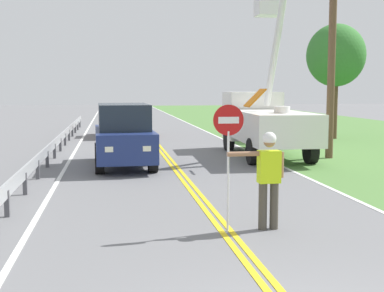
{
  "coord_description": "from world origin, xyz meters",
  "views": [
    {
      "loc": [
        -2.04,
        -4.65,
        2.62
      ],
      "look_at": [
        -0.1,
        8.17,
        1.2
      ],
      "focal_mm": 49.42,
      "sensor_mm": 36.0,
      "label": 1
    }
  ],
  "objects_px": {
    "oncoming_sedan_second": "(120,121)",
    "roadside_tree_verge": "(336,56)",
    "utility_pole_near": "(332,45)",
    "flagger_worker": "(268,174)",
    "oncoming_suv_nearest": "(124,135)",
    "stop_sign_paddle": "(228,139)",
    "utility_bucket_truck": "(264,119)"
  },
  "relations": [
    {
      "from": "oncoming_sedan_second",
      "to": "utility_pole_near",
      "type": "distance_m",
      "value": 13.25
    },
    {
      "from": "utility_bucket_truck",
      "to": "roadside_tree_verge",
      "type": "relative_size",
      "value": 1.16
    },
    {
      "from": "roadside_tree_verge",
      "to": "stop_sign_paddle",
      "type": "bearing_deg",
      "value": -119.21
    },
    {
      "from": "utility_bucket_truck",
      "to": "roadside_tree_verge",
      "type": "bearing_deg",
      "value": 47.35
    },
    {
      "from": "flagger_worker",
      "to": "roadside_tree_verge",
      "type": "height_order",
      "value": "roadside_tree_verge"
    },
    {
      "from": "stop_sign_paddle",
      "to": "oncoming_sedan_second",
      "type": "relative_size",
      "value": 0.57
    },
    {
      "from": "oncoming_suv_nearest",
      "to": "roadside_tree_verge",
      "type": "bearing_deg",
      "value": 36.8
    },
    {
      "from": "stop_sign_paddle",
      "to": "utility_bucket_truck",
      "type": "xyz_separation_m",
      "value": [
        3.79,
        10.68,
        -0.27
      ]
    },
    {
      "from": "utility_bucket_truck",
      "to": "oncoming_suv_nearest",
      "type": "height_order",
      "value": "utility_bucket_truck"
    },
    {
      "from": "utility_bucket_truck",
      "to": "stop_sign_paddle",
      "type": "bearing_deg",
      "value": -109.53
    },
    {
      "from": "flagger_worker",
      "to": "utility_pole_near",
      "type": "relative_size",
      "value": 0.23
    },
    {
      "from": "stop_sign_paddle",
      "to": "oncoming_suv_nearest",
      "type": "xyz_separation_m",
      "value": [
        -1.7,
        8.45,
        -0.65
      ]
    },
    {
      "from": "stop_sign_paddle",
      "to": "roadside_tree_verge",
      "type": "distance_m",
      "value": 19.31
    },
    {
      "from": "oncoming_suv_nearest",
      "to": "roadside_tree_verge",
      "type": "relative_size",
      "value": 0.79
    },
    {
      "from": "oncoming_suv_nearest",
      "to": "utility_pole_near",
      "type": "distance_m",
      "value": 8.39
    },
    {
      "from": "oncoming_sedan_second",
      "to": "utility_pole_near",
      "type": "bearing_deg",
      "value": -53.37
    },
    {
      "from": "oncoming_suv_nearest",
      "to": "flagger_worker",
      "type": "bearing_deg",
      "value": -73.65
    },
    {
      "from": "stop_sign_paddle",
      "to": "oncoming_suv_nearest",
      "type": "height_order",
      "value": "stop_sign_paddle"
    },
    {
      "from": "stop_sign_paddle",
      "to": "utility_pole_near",
      "type": "bearing_deg",
      "value": 57.63
    },
    {
      "from": "oncoming_suv_nearest",
      "to": "utility_pole_near",
      "type": "xyz_separation_m",
      "value": [
        7.7,
        1.01,
        3.16
      ]
    },
    {
      "from": "stop_sign_paddle",
      "to": "roadside_tree_verge",
      "type": "height_order",
      "value": "roadside_tree_verge"
    },
    {
      "from": "flagger_worker",
      "to": "utility_pole_near",
      "type": "bearing_deg",
      "value": 60.99
    },
    {
      "from": "flagger_worker",
      "to": "utility_pole_near",
      "type": "xyz_separation_m",
      "value": [
        5.23,
        9.43,
        3.18
      ]
    },
    {
      "from": "oncoming_sedan_second",
      "to": "roadside_tree_verge",
      "type": "xyz_separation_m",
      "value": [
        10.98,
        -3.03,
        3.44
      ]
    },
    {
      "from": "stop_sign_paddle",
      "to": "utility_pole_near",
      "type": "xyz_separation_m",
      "value": [
        6.0,
        9.46,
        2.51
      ]
    },
    {
      "from": "utility_pole_near",
      "to": "flagger_worker",
      "type": "bearing_deg",
      "value": -119.01
    },
    {
      "from": "oncoming_sedan_second",
      "to": "utility_pole_near",
      "type": "height_order",
      "value": "utility_pole_near"
    },
    {
      "from": "utility_bucket_truck",
      "to": "roadside_tree_verge",
      "type": "height_order",
      "value": "utility_bucket_truck"
    },
    {
      "from": "oncoming_sedan_second",
      "to": "roadside_tree_verge",
      "type": "relative_size",
      "value": 0.7
    },
    {
      "from": "roadside_tree_verge",
      "to": "oncoming_suv_nearest",
      "type": "bearing_deg",
      "value": -143.2
    },
    {
      "from": "utility_bucket_truck",
      "to": "oncoming_suv_nearest",
      "type": "xyz_separation_m",
      "value": [
        -5.49,
        -2.23,
        -0.37
      ]
    },
    {
      "from": "roadside_tree_verge",
      "to": "flagger_worker",
      "type": "bearing_deg",
      "value": -117.2
    }
  ]
}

